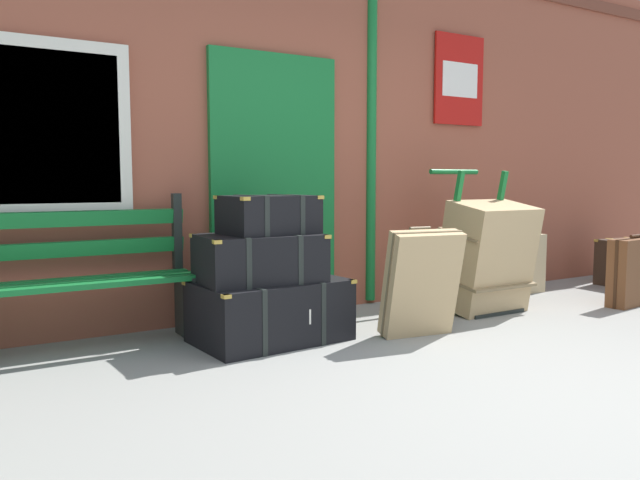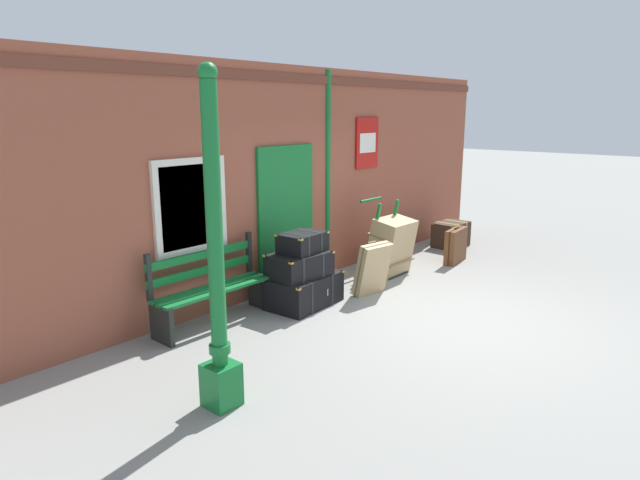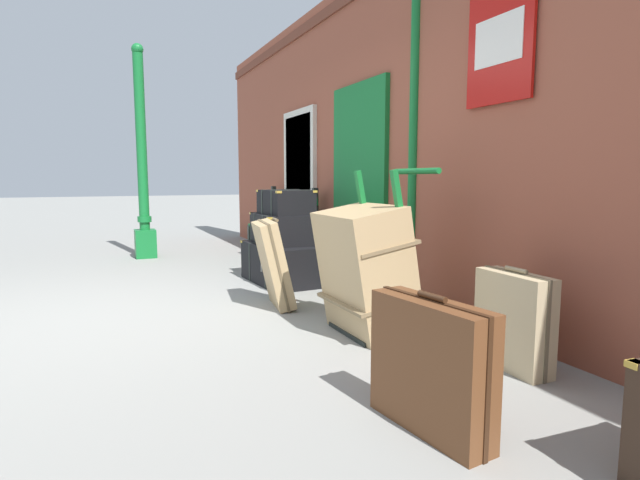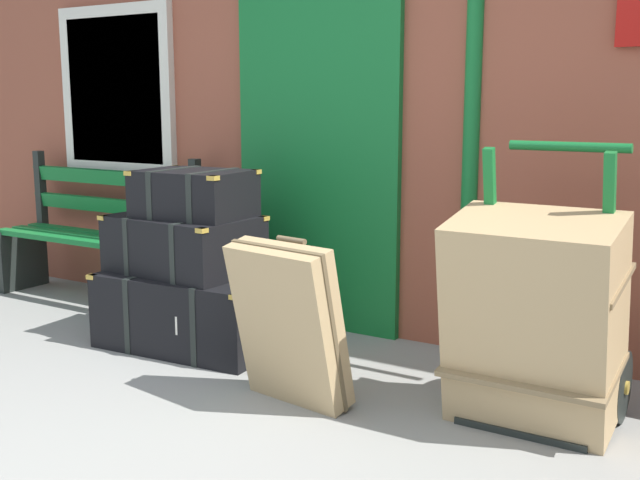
# 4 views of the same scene
# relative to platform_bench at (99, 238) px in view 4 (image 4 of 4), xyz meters

# --- Properties ---
(brick_facade) EXTENTS (10.40, 0.35, 3.20)m
(brick_facade) POSITION_rel_platform_bench_xyz_m (1.96, 0.44, 1.15)
(brick_facade) COLOR brown
(brick_facade) RESTS_ON ground
(platform_bench) EXTENTS (1.60, 0.43, 1.01)m
(platform_bench) POSITION_rel_platform_bench_xyz_m (0.00, 0.00, 0.00)
(platform_bench) COLOR #146B2D
(platform_bench) RESTS_ON ground
(steamer_trunk_base) EXTENTS (1.05, 0.72, 0.43)m
(steamer_trunk_base) POSITION_rel_platform_bench_xyz_m (1.22, -0.42, -0.23)
(steamer_trunk_base) COLOR black
(steamer_trunk_base) RESTS_ON ground
(steamer_trunk_middle) EXTENTS (0.84, 0.60, 0.33)m
(steamer_trunk_middle) POSITION_rel_platform_bench_xyz_m (1.15, -0.42, 0.14)
(steamer_trunk_middle) COLOR black
(steamer_trunk_middle) RESTS_ON steamer_trunk_base
(steamer_trunk_top) EXTENTS (0.63, 0.48, 0.27)m
(steamer_trunk_top) POSITION_rel_platform_bench_xyz_m (1.22, -0.41, 0.43)
(steamer_trunk_top) COLOR black
(steamer_trunk_top) RESTS_ON steamer_trunk_middle
(porters_trolley) EXTENTS (0.71, 0.60, 1.20)m
(porters_trolley) POSITION_rel_platform_bench_xyz_m (3.18, -0.35, -0.17)
(porters_trolley) COLOR black
(porters_trolley) RESTS_ON ground
(large_brown_trunk) EXTENTS (0.70, 0.58, 0.94)m
(large_brown_trunk) POSITION_rel_platform_bench_xyz_m (3.18, -0.53, 0.03)
(large_brown_trunk) COLOR tan
(large_brown_trunk) RESTS_ON ground
(suitcase_tan) EXTENTS (0.57, 0.39, 0.78)m
(suitcase_tan) POSITION_rel_platform_bench_xyz_m (2.18, -0.88, -0.06)
(suitcase_tan) COLOR tan
(suitcase_tan) RESTS_ON ground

